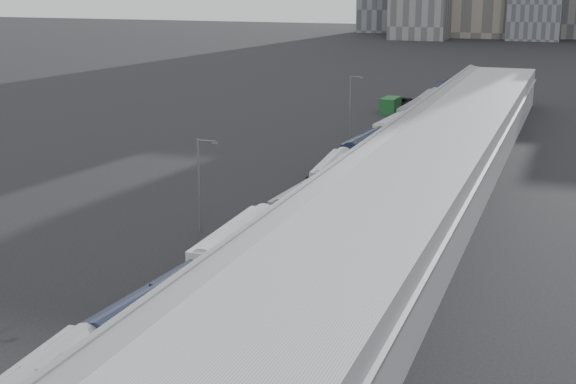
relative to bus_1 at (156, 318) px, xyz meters
The scene contains 19 objects.
sidewalk 36.46m from the bus_1, 79.56° to the left, with size 10.00×170.00×0.12m, color gray.
lane_line 36.07m from the bus_1, 96.21° to the left, with size 0.12×160.00×0.02m, color gold.
depot 37.41m from the bus_1, 73.53° to the left, with size 12.45×160.40×7.20m.
bus_1 is the anchor object (origin of this frame).
bus_2 14.10m from the bus_1, 91.64° to the left, with size 2.97×13.41×3.91m.
bus_3 29.50m from the bus_1, 89.54° to the left, with size 3.28×12.42×3.59m.
bus_4 41.76m from the bus_1, 90.81° to the left, with size 3.65×12.84×3.70m.
bus_5 57.01m from the bus_1, 90.72° to the left, with size 3.51×12.83×3.71m.
bus_6 72.70m from the bus_1, 90.59° to the left, with size 3.35×12.16×3.51m.
bus_7 86.34m from the bus_1, 90.20° to the left, with size 3.16×13.27×3.85m.
bus_8 97.59m from the bus_1, 89.94° to the left, with size 3.03×13.71×3.99m.
bus_9 112.58m from the bus_1, 90.15° to the left, with size 3.36×13.40×3.88m.
tree_1 13.69m from the bus_1, 73.79° to the left, with size 1.19×1.19×3.54m.
tree_2 38.99m from the bus_1, 84.35° to the left, with size 1.14×1.14×4.12m.
tree_3 62.86m from the bus_1, 87.19° to the left, with size 2.65×2.65×4.82m.
street_lamp_near 23.48m from the bus_1, 108.69° to the left, with size 2.04×0.22×9.07m.
street_lamp_far 72.48m from the bus_1, 95.60° to the left, with size 2.04×0.22×9.35m.
shipping_container 97.44m from the bus_1, 94.00° to the left, with size 2.68×5.28×2.76m, color #164720.
suv 105.54m from the bus_1, 93.34° to the left, with size 2.64×5.72×1.59m, color black.
Camera 1 is at (27.40, -23.80, 23.28)m, focal length 50.00 mm.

